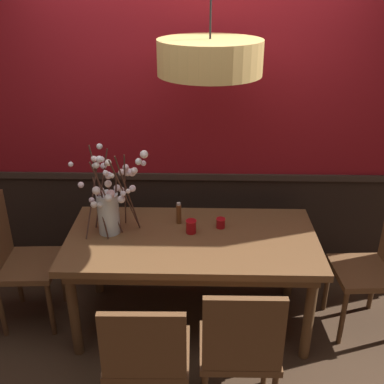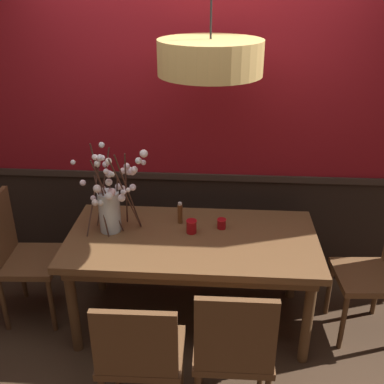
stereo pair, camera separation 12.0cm
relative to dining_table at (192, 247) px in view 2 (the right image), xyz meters
name	(u,v)px [view 2 (the right image)]	position (x,y,z in m)	size (l,w,h in m)	color
ground_plane	(192,320)	(0.00, 0.00, -0.64)	(24.00, 24.00, 0.00)	#422D1E
back_wall	(198,105)	(0.00, 0.66, 0.84)	(4.74, 0.14, 2.98)	black
dining_table	(192,247)	(0.00, 0.00, 0.00)	(1.72, 0.86, 0.73)	brown
chair_near_side_left	(140,353)	(-0.22, -0.86, -0.14)	(0.47, 0.41, 0.88)	brown
chair_far_side_right	(231,210)	(0.28, 0.85, -0.14)	(0.42, 0.43, 0.90)	brown
chair_head_west_end	(19,252)	(-1.25, 0.01, -0.10)	(0.43, 0.46, 0.98)	brown
chair_far_side_left	(164,204)	(-0.30, 0.84, -0.10)	(0.44, 0.42, 0.98)	brown
chair_head_east_end	(378,271)	(1.28, -0.01, -0.13)	(0.44, 0.45, 0.89)	brown
chair_near_side_right	(234,349)	(0.28, -0.82, -0.11)	(0.44, 0.39, 0.95)	brown
vase_with_blossoms	(111,203)	(-0.56, 0.05, 0.30)	(0.57, 0.39, 0.66)	silver
candle_holder_nearer_center	(191,226)	(-0.01, 0.06, 0.13)	(0.08, 0.08, 0.10)	#9E0F14
candle_holder_nearer_edge	(222,224)	(0.20, 0.13, 0.12)	(0.07, 0.07, 0.07)	#9E0F14
condiment_bottle	(180,213)	(-0.10, 0.19, 0.16)	(0.04, 0.04, 0.16)	brown
pendant_lamp	(210,57)	(0.10, 0.06, 1.28)	(0.62, 0.62, 1.16)	tan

